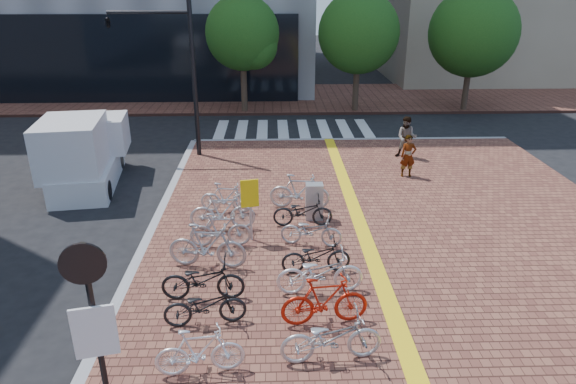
{
  "coord_description": "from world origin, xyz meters",
  "views": [
    {
      "loc": [
        -0.52,
        -9.97,
        6.71
      ],
      "look_at": [
        -0.11,
        3.1,
        1.3
      ],
      "focal_mm": 32.0,
      "sensor_mm": 36.0,
      "label": 1
    }
  ],
  "objects_px": {
    "bike_1": "(205,306)",
    "traffic_light_pole": "(155,49)",
    "bike_4": "(220,230)",
    "bike_6": "(226,198)",
    "bike_12": "(303,211)",
    "bike_7": "(331,337)",
    "bike_13": "(300,192)",
    "bike_0": "(200,351)",
    "pedestrian_b": "(407,137)",
    "yellow_sign": "(250,199)",
    "notice_sign": "(94,320)",
    "bike_11": "(311,230)",
    "box_truck": "(85,153)",
    "bike_8": "(325,301)",
    "bike_3": "(207,246)",
    "bike_10": "(316,256)",
    "bike_9": "(320,272)",
    "bike_2": "(203,280)",
    "bike_5": "(222,211)",
    "pedestrian_a": "(408,156)"
  },
  "relations": [
    {
      "from": "bike_1",
      "to": "traffic_light_pole",
      "type": "height_order",
      "value": "traffic_light_pole"
    },
    {
      "from": "bike_4",
      "to": "traffic_light_pole",
      "type": "distance_m",
      "value": 9.15
    },
    {
      "from": "bike_6",
      "to": "bike_12",
      "type": "height_order",
      "value": "bike_6"
    },
    {
      "from": "bike_7",
      "to": "bike_13",
      "type": "bearing_deg",
      "value": -4.43
    },
    {
      "from": "bike_4",
      "to": "bike_12",
      "type": "relative_size",
      "value": 0.95
    },
    {
      "from": "bike_0",
      "to": "pedestrian_b",
      "type": "relative_size",
      "value": 0.97
    },
    {
      "from": "bike_7",
      "to": "traffic_light_pole",
      "type": "height_order",
      "value": "traffic_light_pole"
    },
    {
      "from": "yellow_sign",
      "to": "bike_13",
      "type": "bearing_deg",
      "value": 55.6
    },
    {
      "from": "bike_7",
      "to": "bike_0",
      "type": "bearing_deg",
      "value": 90.64
    },
    {
      "from": "bike_7",
      "to": "notice_sign",
      "type": "xyz_separation_m",
      "value": [
        -3.59,
        -1.57,
        1.63
      ]
    },
    {
      "from": "bike_12",
      "to": "pedestrian_b",
      "type": "distance_m",
      "value": 7.5
    },
    {
      "from": "bike_11",
      "to": "box_truck",
      "type": "xyz_separation_m",
      "value": [
        -7.46,
        4.92,
        0.61
      ]
    },
    {
      "from": "bike_8",
      "to": "box_truck",
      "type": "xyz_separation_m",
      "value": [
        -7.48,
        8.31,
        0.5
      ]
    },
    {
      "from": "bike_1",
      "to": "bike_11",
      "type": "distance_m",
      "value": 4.11
    },
    {
      "from": "bike_3",
      "to": "bike_8",
      "type": "relative_size",
      "value": 1.07
    },
    {
      "from": "pedestrian_b",
      "to": "bike_8",
      "type": "bearing_deg",
      "value": -90.21
    },
    {
      "from": "bike_10",
      "to": "traffic_light_pole",
      "type": "xyz_separation_m",
      "value": [
        -5.39,
        9.22,
        3.72
      ]
    },
    {
      "from": "bike_0",
      "to": "box_truck",
      "type": "height_order",
      "value": "box_truck"
    },
    {
      "from": "pedestrian_b",
      "to": "traffic_light_pole",
      "type": "distance_m",
      "value": 10.24
    },
    {
      "from": "yellow_sign",
      "to": "notice_sign",
      "type": "height_order",
      "value": "notice_sign"
    },
    {
      "from": "bike_10",
      "to": "pedestrian_b",
      "type": "relative_size",
      "value": 1.01
    },
    {
      "from": "bike_0",
      "to": "bike_9",
      "type": "distance_m",
      "value": 3.46
    },
    {
      "from": "bike_2",
      "to": "bike_10",
      "type": "relative_size",
      "value": 1.1
    },
    {
      "from": "bike_7",
      "to": "notice_sign",
      "type": "relative_size",
      "value": 0.56
    },
    {
      "from": "bike_1",
      "to": "box_truck",
      "type": "distance_m",
      "value": 9.69
    },
    {
      "from": "bike_8",
      "to": "bike_13",
      "type": "bearing_deg",
      "value": -4.0
    },
    {
      "from": "bike_13",
      "to": "pedestrian_b",
      "type": "distance_m",
      "value": 6.57
    },
    {
      "from": "box_truck",
      "to": "notice_sign",
      "type": "bearing_deg",
      "value": -70.4
    },
    {
      "from": "bike_12",
      "to": "bike_6",
      "type": "bearing_deg",
      "value": 66.64
    },
    {
      "from": "pedestrian_b",
      "to": "yellow_sign",
      "type": "distance_m",
      "value": 9.07
    },
    {
      "from": "bike_12",
      "to": "pedestrian_b",
      "type": "xyz_separation_m",
      "value": [
        4.45,
        6.03,
        0.38
      ]
    },
    {
      "from": "bike_7",
      "to": "bike_1",
      "type": "bearing_deg",
      "value": 58.51
    },
    {
      "from": "bike_5",
      "to": "traffic_light_pole",
      "type": "relative_size",
      "value": 0.31
    },
    {
      "from": "bike_1",
      "to": "bike_13",
      "type": "relative_size",
      "value": 0.91
    },
    {
      "from": "bike_4",
      "to": "bike_12",
      "type": "bearing_deg",
      "value": -65.07
    },
    {
      "from": "pedestrian_b",
      "to": "bike_1",
      "type": "bearing_deg",
      "value": -100.71
    },
    {
      "from": "bike_3",
      "to": "bike_12",
      "type": "height_order",
      "value": "bike_3"
    },
    {
      "from": "bike_8",
      "to": "bike_10",
      "type": "relative_size",
      "value": 1.08
    },
    {
      "from": "bike_6",
      "to": "bike_13",
      "type": "height_order",
      "value": "bike_13"
    },
    {
      "from": "pedestrian_a",
      "to": "bike_1",
      "type": "bearing_deg",
      "value": -129.35
    },
    {
      "from": "bike_9",
      "to": "notice_sign",
      "type": "relative_size",
      "value": 0.58
    },
    {
      "from": "bike_9",
      "to": "bike_4",
      "type": "bearing_deg",
      "value": 42.79
    },
    {
      "from": "bike_4",
      "to": "bike_11",
      "type": "relative_size",
      "value": 0.99
    },
    {
      "from": "bike_3",
      "to": "yellow_sign",
      "type": "height_order",
      "value": "yellow_sign"
    },
    {
      "from": "bike_7",
      "to": "bike_8",
      "type": "xyz_separation_m",
      "value": [
        -0.01,
        1.1,
        0.04
      ]
    },
    {
      "from": "bike_2",
      "to": "notice_sign",
      "type": "distance_m",
      "value": 4.11
    },
    {
      "from": "pedestrian_a",
      "to": "pedestrian_b",
      "type": "height_order",
      "value": "pedestrian_b"
    },
    {
      "from": "box_truck",
      "to": "bike_0",
      "type": "bearing_deg",
      "value": -62.12
    },
    {
      "from": "bike_2",
      "to": "bike_9",
      "type": "distance_m",
      "value": 2.6
    },
    {
      "from": "bike_1",
      "to": "bike_2",
      "type": "bearing_deg",
      "value": 1.88
    }
  ]
}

